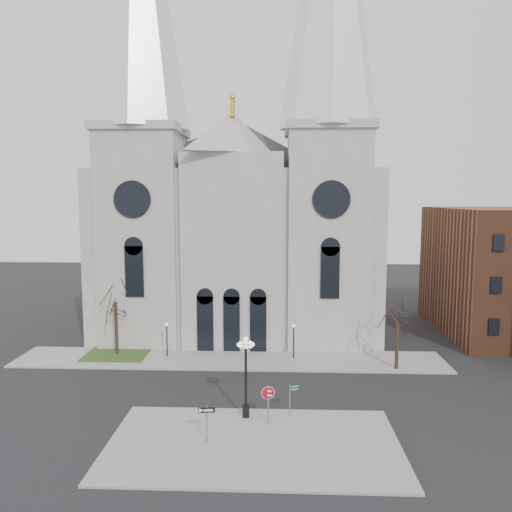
{
  "coord_description": "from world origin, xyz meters",
  "views": [
    {
      "loc": [
        4.37,
        -34.12,
        15.2
      ],
      "look_at": [
        2.61,
        8.0,
        10.22
      ],
      "focal_mm": 35.0,
      "sensor_mm": 36.0,
      "label": 1
    }
  ],
  "objects_px": {
    "street_name_sign": "(291,397)",
    "globe_lamp": "(246,367)",
    "one_way_sign": "(207,418)",
    "stop_sign": "(268,397)"
  },
  "relations": [
    {
      "from": "street_name_sign",
      "to": "globe_lamp",
      "type": "bearing_deg",
      "value": 168.39
    },
    {
      "from": "globe_lamp",
      "to": "one_way_sign",
      "type": "xyz_separation_m",
      "value": [
        -2.2,
        -3.59,
        -2.01
      ]
    },
    {
      "from": "globe_lamp",
      "to": "street_name_sign",
      "type": "relative_size",
      "value": 2.59
    },
    {
      "from": "stop_sign",
      "to": "street_name_sign",
      "type": "xyz_separation_m",
      "value": [
        1.55,
        1.37,
        -0.56
      ]
    },
    {
      "from": "one_way_sign",
      "to": "globe_lamp",
      "type": "bearing_deg",
      "value": 51.95
    },
    {
      "from": "stop_sign",
      "to": "street_name_sign",
      "type": "relative_size",
      "value": 1.19
    },
    {
      "from": "globe_lamp",
      "to": "one_way_sign",
      "type": "height_order",
      "value": "globe_lamp"
    },
    {
      "from": "globe_lamp",
      "to": "one_way_sign",
      "type": "distance_m",
      "value": 4.66
    },
    {
      "from": "stop_sign",
      "to": "globe_lamp",
      "type": "distance_m",
      "value": 2.5
    },
    {
      "from": "one_way_sign",
      "to": "street_name_sign",
      "type": "relative_size",
      "value": 1.06
    }
  ]
}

